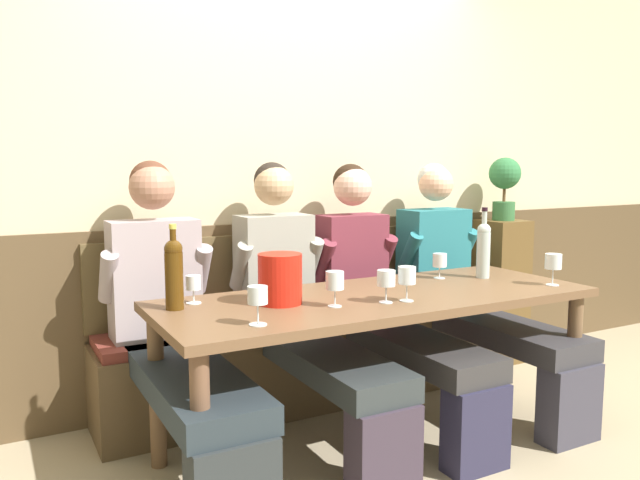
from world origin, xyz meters
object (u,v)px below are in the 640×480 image
object	(u,v)px
wine_glass_center_rear	(335,282)
wine_glass_mid_right	(553,263)
wall_bench	(310,352)
ice_bucket	(280,279)
wine_glass_left_end	(440,262)
wine_glass_near_bucket	(407,277)
dining_table	(378,313)
wine_glass_right_end	(258,296)
wine_glass_by_bottle	(193,284)
wine_glass_center_front	(386,280)
wine_bottle_amber_mid	(174,272)
wine_bottle_green_tall	(483,248)
person_center_right_seat	(467,282)
person_right_seat	(383,292)
potted_plant	(505,182)
person_center_left_seat	(300,301)
person_left_seat	(173,318)

from	to	relation	value
wine_glass_center_rear	wine_glass_mid_right	bearing A→B (deg)	-5.46
wall_bench	wine_glass_mid_right	xyz separation A→B (m)	(0.87, -0.91, 0.57)
ice_bucket	wine_glass_mid_right	world-z (taller)	ice_bucket
wall_bench	wine_glass_left_end	distance (m)	0.89
wall_bench	wine_glass_near_bucket	bearing A→B (deg)	-88.00
dining_table	wine_glass_right_end	world-z (taller)	wine_glass_right_end
dining_table	wine_glass_right_end	bearing A→B (deg)	-161.06
wine_glass_by_bottle	wine_glass_right_end	bearing A→B (deg)	-77.49
ice_bucket	wine_glass_center_front	size ratio (longest dim) A/B	1.52
wine_bottle_amber_mid	wine_glass_near_bucket	xyz separation A→B (m)	(0.93, -0.33, -0.05)
wine_bottle_amber_mid	wine_glass_by_bottle	xyz separation A→B (m)	(0.10, 0.07, -0.07)
wine_bottle_green_tall	wine_glass_center_rear	bearing A→B (deg)	-168.52
wall_bench	wine_glass_left_end	world-z (taller)	wall_bench
wine_glass_center_rear	person_center_right_seat	bearing A→B (deg)	22.44
person_right_seat	wine_bottle_green_tall	distance (m)	0.57
wall_bench	dining_table	size ratio (longest dim) A/B	1.15
wine_glass_left_end	wine_glass_center_front	bearing A→B (deg)	-149.23
wine_bottle_green_tall	potted_plant	distance (m)	1.03
dining_table	person_center_left_seat	distance (m)	0.42
wine_glass_center_rear	wine_glass_left_end	xyz separation A→B (m)	(0.80, 0.30, -0.01)
wine_bottle_amber_mid	wine_glass_left_end	world-z (taller)	wine_bottle_amber_mid
person_left_seat	wine_bottle_amber_mid	distance (m)	0.31
ice_bucket	person_center_right_seat	bearing A→B (deg)	13.28
person_left_seat	wine_glass_left_end	xyz separation A→B (m)	(1.35, -0.16, 0.17)
person_left_seat	wine_glass_left_end	distance (m)	1.38
wall_bench	wine_glass_center_front	distance (m)	1.01
person_left_seat	person_center_right_seat	world-z (taller)	person_left_seat
dining_table	person_center_left_seat	size ratio (longest dim) A/B	1.52
wall_bench	person_center_left_seat	bearing A→B (deg)	-124.31
wine_glass_center_front	wine_glass_center_rear	xyz separation A→B (m)	(-0.23, 0.04, 0.00)
person_center_left_seat	person_center_right_seat	world-z (taller)	person_center_left_seat
dining_table	wine_glass_by_bottle	distance (m)	0.85
wall_bench	wine_glass_mid_right	world-z (taller)	wall_bench
wine_glass_near_bucket	wine_glass_right_end	distance (m)	0.73
wine_glass_center_rear	potted_plant	xyz separation A→B (m)	(1.76, 0.83, 0.37)
wine_bottle_amber_mid	wine_glass_left_end	bearing A→B (deg)	1.00
person_center_left_seat	wine_glass_mid_right	world-z (taller)	person_center_left_seat
wine_glass_right_end	wine_glass_center_rear	size ratio (longest dim) A/B	0.98
person_center_left_seat	wine_glass_left_end	bearing A→B (deg)	-13.46
wine_glass_near_bucket	potted_plant	world-z (taller)	potted_plant
wine_glass_by_bottle	potted_plant	world-z (taller)	potted_plant
person_center_left_seat	wine_bottle_green_tall	distance (m)	1.00
person_center_right_seat	potted_plant	world-z (taller)	potted_plant
wine_bottle_green_tall	wine_glass_left_end	distance (m)	0.24
wine_glass_center_rear	wine_glass_mid_right	world-z (taller)	wine_glass_mid_right
wine_glass_right_end	ice_bucket	bearing A→B (deg)	51.90
person_right_seat	wine_bottle_green_tall	size ratio (longest dim) A/B	3.60
dining_table	potted_plant	distance (m)	1.72
wine_bottle_amber_mid	wine_glass_near_bucket	distance (m)	0.98
wall_bench	person_right_seat	world-z (taller)	person_right_seat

